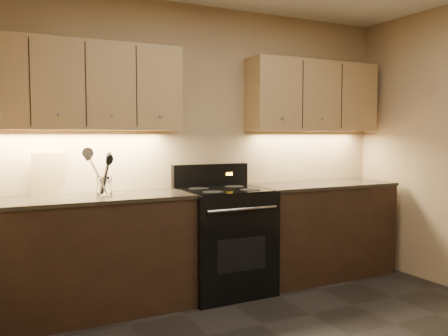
{
  "coord_description": "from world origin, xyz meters",
  "views": [
    {
      "loc": [
        -1.81,
        -2.05,
        1.41
      ],
      "look_at": [
        -0.04,
        1.45,
        1.14
      ],
      "focal_mm": 38.0,
      "sensor_mm": 36.0,
      "label": 1
    }
  ],
  "objects": [
    {
      "name": "utensil_crock",
      "position": [
        -0.97,
        1.72,
        1.0
      ],
      "size": [
        0.14,
        0.14,
        0.15
      ],
      "color": "white",
      "rests_on": "counter_left"
    },
    {
      "name": "stove",
      "position": [
        0.08,
        1.68,
        0.48
      ],
      "size": [
        0.76,
        0.68,
        1.14
      ],
      "color": "black",
      "rests_on": "ground"
    },
    {
      "name": "wall_back",
      "position": [
        0.0,
        2.0,
        1.3
      ],
      "size": [
        4.0,
        0.04,
        2.6
      ],
      "primitive_type": "cube",
      "color": "tan",
      "rests_on": "ground"
    },
    {
      "name": "counter_left",
      "position": [
        -1.1,
        1.7,
        0.47
      ],
      "size": [
        1.62,
        0.62,
        0.93
      ],
      "color": "black",
      "rests_on": "ground"
    },
    {
      "name": "steel_skimmer",
      "position": [
        -0.95,
        1.7,
        1.13
      ],
      "size": [
        0.23,
        0.14,
        0.39
      ],
      "primitive_type": null,
      "rotation": [
        -0.14,
        -0.4,
        0.04
      ],
      "color": "silver",
      "rests_on": "utensil_crock"
    },
    {
      "name": "wooden_spoon",
      "position": [
        -1.01,
        1.71,
        1.12
      ],
      "size": [
        0.16,
        0.11,
        0.34
      ],
      "primitive_type": null,
      "rotation": [
        -0.04,
        0.29,
        0.26
      ],
      "color": "tan",
      "rests_on": "utensil_crock"
    },
    {
      "name": "counter_right",
      "position": [
        1.18,
        1.7,
        0.47
      ],
      "size": [
        1.46,
        0.62,
        0.93
      ],
      "color": "black",
      "rests_on": "ground"
    },
    {
      "name": "outlet_plate",
      "position": [
        -1.3,
        1.99,
        1.12
      ],
      "size": [
        0.08,
        0.01,
        0.12
      ],
      "primitive_type": "cube",
      "color": "#B2B5BA",
      "rests_on": "wall_back"
    },
    {
      "name": "black_spoon",
      "position": [
        -0.98,
        1.75,
        1.1
      ],
      "size": [
        0.11,
        0.15,
        0.32
      ],
      "primitive_type": null,
      "rotation": [
        0.28,
        0.13,
        0.11
      ],
      "color": "black",
      "rests_on": "utensil_crock"
    },
    {
      "name": "cutting_board",
      "position": [
        -1.36,
        1.97,
        1.1
      ],
      "size": [
        0.28,
        0.1,
        0.34
      ],
      "primitive_type": "cube",
      "rotation": [
        0.11,
        0.0,
        0.18
      ],
      "color": "tan",
      "rests_on": "counter_left"
    },
    {
      "name": "upper_cab_left",
      "position": [
        -1.1,
        1.85,
        1.8
      ],
      "size": [
        1.6,
        0.3,
        0.7
      ],
      "primitive_type": "cube",
      "color": "#A68B53",
      "rests_on": "wall_back"
    },
    {
      "name": "steel_spatula",
      "position": [
        -0.94,
        1.73,
        1.13
      ],
      "size": [
        0.26,
        0.12,
        0.37
      ],
      "primitive_type": null,
      "rotation": [
        0.12,
        -0.44,
        -0.35
      ],
      "color": "silver",
      "rests_on": "utensil_crock"
    },
    {
      "name": "upper_cab_right",
      "position": [
        1.18,
        1.85,
        1.8
      ],
      "size": [
        1.44,
        0.3,
        0.7
      ],
      "primitive_type": "cube",
      "color": "#A68B53",
      "rests_on": "wall_back"
    }
  ]
}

